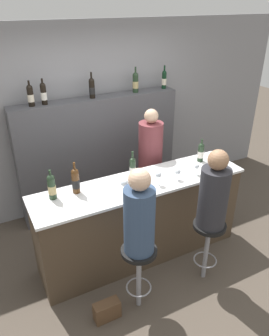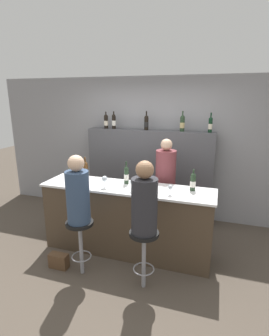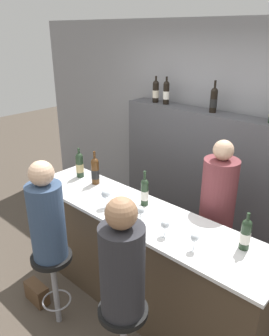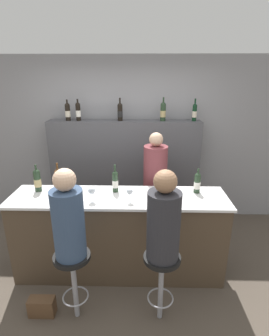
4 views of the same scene
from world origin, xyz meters
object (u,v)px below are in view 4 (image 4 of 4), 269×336
wine_bottle_counter_3 (197,183)px  bar_stool_left (73,270)px  wine_bottle_counter_1 (58,180)px  guest_seated_left (68,219)px  wine_bottle_backbar_0 (68,112)px  wine_glass_2 (153,194)px  guest_seated_right (164,221)px  handbag (42,307)px  wine_glass_3 (178,194)px  bar_stool_right (161,271)px  bartender (155,196)px  wine_bottle_backbar_3 (163,111)px  wine_bottle_counter_2 (115,181)px  wine_bottle_counter_0 (37,180)px  wine_bottle_backbar_4 (195,112)px  wine_bottle_backbar_2 (120,112)px  wine_glass_1 (130,192)px  wine_glass_0 (92,191)px  wine_bottle_backbar_1 (78,111)px

wine_bottle_counter_3 → bar_stool_left: size_ratio=0.40×
wine_bottle_counter_1 → guest_seated_left: (0.32, -0.79, -0.04)m
wine_bottle_backbar_0 → wine_glass_2: bearing=-48.3°
guest_seated_right → handbag: bearing=180.0°
wine_glass_3 → bar_stool_right: 0.79m
wine_bottle_counter_3 → bartender: bearing=135.9°
wine_bottle_backbar_3 → wine_bottle_counter_2: bearing=-119.1°
guest_seated_right → bartender: bartender is taller
wine_glass_2 → guest_seated_right: 0.54m
wine_bottle_backbar_0 → bar_stool_right: wine_bottle_backbar_0 is taller
wine_bottle_counter_0 → wine_bottle_counter_2: wine_bottle_counter_2 is taller
wine_glass_3 → wine_bottle_backbar_4: bearing=74.1°
wine_bottle_backbar_3 → handbag: (-1.31, -1.91, -1.70)m
wine_glass_3 → guest_seated_left: bearing=-152.5°
wine_bottle_counter_3 → wine_glass_2: wine_bottle_counter_3 is taller
wine_bottle_backbar_2 → bar_stool_right: size_ratio=0.45×
wine_glass_1 → wine_bottle_backbar_2: bearing=98.0°
guest_seated_left → wine_bottle_counter_2: bearing=66.7°
wine_glass_3 → bartender: bearing=106.0°
wine_glass_0 → wine_glass_2: (0.66, 0.00, -0.03)m
wine_bottle_counter_1 → wine_glass_3: (1.35, -0.26, -0.04)m
bartender → wine_bottle_backbar_1: bearing=149.2°
handbag → wine_glass_2: bearing=25.5°
wine_bottle_counter_2 → wine_glass_0: size_ratio=1.96×
wine_bottle_counter_0 → handbag: 1.34m
wine_bottle_counter_3 → wine_bottle_backbar_3: wine_bottle_backbar_3 is taller
wine_glass_0 → wine_glass_1: size_ratio=1.07×
wine_bottle_backbar_4 → wine_glass_3: 1.58m
wine_bottle_backbar_3 → guest_seated_right: 2.03m
bar_stool_left → bartender: bearing=56.2°
wine_bottle_counter_2 → bartender: size_ratio=0.20×
wine_bottle_backbar_0 → wine_glass_3: 2.13m
wine_glass_0 → guest_seated_right: guest_seated_right is taller
wine_bottle_backbar_1 → wine_glass_1: wine_bottle_backbar_1 is taller
wine_glass_2 → wine_glass_3: size_ratio=0.98×
wine_bottle_counter_3 → guest_seated_right: 0.91m
wine_bottle_backbar_0 → wine_glass_0: 1.62m
wine_bottle_backbar_0 → wine_glass_1: bearing=-54.7°
wine_glass_3 → wine_bottle_counter_2: bearing=159.4°
wine_glass_0 → wine_bottle_counter_0: bearing=159.2°
wine_glass_0 → wine_bottle_counter_3: bearing=12.4°
wine_glass_2 → bar_stool_left: size_ratio=0.18×
wine_bottle_backbar_2 → wine_glass_0: size_ratio=1.97×
wine_bottle_counter_0 → wine_bottle_backbar_4: (1.99, 1.11, 0.64)m
wine_bottle_counter_2 → wine_glass_3: wine_bottle_counter_2 is taller
wine_bottle_counter_2 → wine_bottle_counter_0: bearing=180.0°
guest_seated_left → bartender: bearing=56.2°
wine_bottle_backbar_1 → wine_bottle_counter_1: bearing=-91.2°
wine_bottle_counter_0 → wine_glass_1: wine_bottle_counter_0 is taller
wine_glass_1 → guest_seated_left: (-0.52, -0.53, -0.02)m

